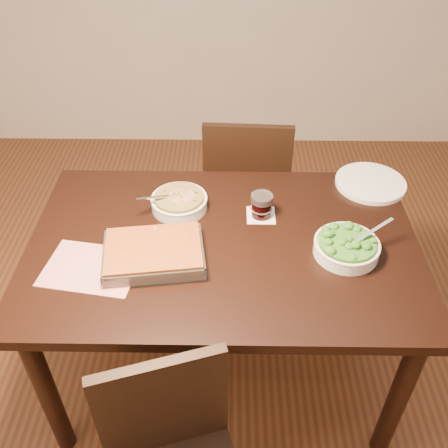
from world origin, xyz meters
The scene contains 10 objects.
ground centered at (0.00, 0.00, 0.00)m, with size 4.00×4.00×0.00m, color #472214.
table centered at (0.00, 0.00, 0.65)m, with size 1.40×0.90×0.75m.
magazine_a centered at (-0.44, -0.14, 0.75)m, with size 0.31×0.23×0.01m, color #C53845.
coaster centered at (0.14, 0.15, 0.75)m, with size 0.11×0.11×0.00m, color white.
stew_bowl centered at (-0.17, 0.20, 0.78)m, with size 0.22×0.22×0.08m.
broccoli_bowl centered at (0.43, -0.05, 0.78)m, with size 0.25×0.23×0.09m.
baking_dish centered at (-0.24, -0.10, 0.78)m, with size 0.37×0.29×0.06m.
wine_tumbler centered at (0.14, 0.15, 0.80)m, with size 0.08×0.08×0.09m.
dinner_plate centered at (0.60, 0.36, 0.76)m, with size 0.29×0.29×0.02m, color white.
chair_far centered at (0.11, 0.73, 0.49)m, with size 0.43×0.43×0.87m.
Camera 1 is at (0.02, -1.33, 1.95)m, focal length 40.00 mm.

